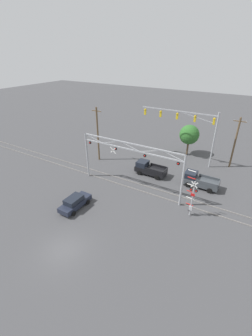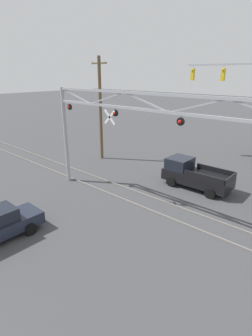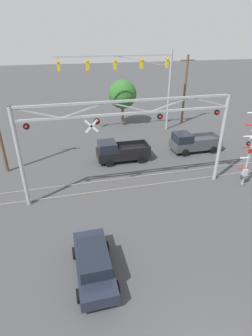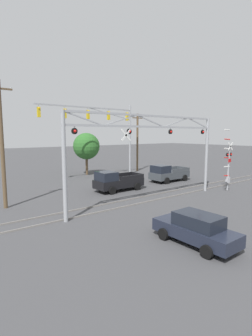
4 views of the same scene
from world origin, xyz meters
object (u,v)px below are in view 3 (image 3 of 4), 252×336
(crossing_gantry, at_px, (129,132))
(sedan_waiting, at_px, (94,263))
(traffic_signal_span, at_px, (140,75))
(pickup_truck_following, at_px, (193,142))
(background_tree_beyond_span, at_px, (122,94))
(crossing_signal_mast, at_px, (248,158))
(utility_pole_right, at_px, (185,89))
(pickup_truck_lead, at_px, (120,151))

(crossing_gantry, xyz_separation_m, sedan_waiting, (-3.52, -6.94, -3.86))
(traffic_signal_span, bearing_deg, pickup_truck_following, -62.67)
(traffic_signal_span, height_order, background_tree_beyond_span, traffic_signal_span)
(crossing_gantry, relative_size, sedan_waiting, 3.37)
(crossing_signal_mast, relative_size, utility_pole_right, 0.71)
(crossing_signal_mast, relative_size, pickup_truck_lead, 1.22)
(pickup_truck_lead, xyz_separation_m, pickup_truck_following, (7.40, 0.38, 0.00))
(crossing_signal_mast, height_order, pickup_truck_lead, crossing_signal_mast)
(crossing_signal_mast, xyz_separation_m, sedan_waiting, (-12.24, -5.66, -1.47))
(utility_pole_right, xyz_separation_m, background_tree_beyond_span, (-7.53, 1.37, -0.50))
(crossing_gantry, distance_m, sedan_waiting, 8.69)
(traffic_signal_span, relative_size, pickup_truck_following, 2.62)
(pickup_truck_lead, bearing_deg, background_tree_beyond_span, 75.32)
(crossing_gantry, bearing_deg, traffic_signal_span, 70.31)
(crossing_signal_mast, bearing_deg, sedan_waiting, -155.16)
(traffic_signal_span, height_order, utility_pole_right, traffic_signal_span)
(sedan_waiting, distance_m, background_tree_beyond_span, 23.61)
(sedan_waiting, bearing_deg, crossing_signal_mast, 24.84)
(pickup_truck_lead, relative_size, utility_pole_right, 0.58)
(pickup_truck_lead, xyz_separation_m, background_tree_beyond_span, (2.71, 10.34, 2.82))
(sedan_waiting, bearing_deg, pickup_truck_following, 47.51)
(traffic_signal_span, relative_size, sedan_waiting, 2.93)
(pickup_truck_following, distance_m, background_tree_beyond_span, 11.37)
(crossing_signal_mast, xyz_separation_m, utility_pole_right, (2.02, 15.40, 1.97))
(crossing_signal_mast, distance_m, pickup_truck_following, 6.98)
(pickup_truck_lead, distance_m, pickup_truck_following, 7.41)
(crossing_gantry, distance_m, crossing_signal_mast, 9.13)
(pickup_truck_lead, xyz_separation_m, utility_pole_right, (10.24, 8.97, 3.31))
(crossing_signal_mast, relative_size, background_tree_beyond_span, 1.06)
(pickup_truck_following, xyz_separation_m, sedan_waiting, (-11.42, -12.47, -0.13))
(utility_pole_right, bearing_deg, background_tree_beyond_span, 169.65)
(crossing_signal_mast, bearing_deg, background_tree_beyond_span, 108.17)
(crossing_gantry, height_order, sedan_waiting, crossing_gantry)
(background_tree_beyond_span, bearing_deg, traffic_signal_span, -69.59)
(traffic_signal_span, xyz_separation_m, sedan_waiting, (-7.92, -19.24, -5.64))
(pickup_truck_following, bearing_deg, sedan_waiting, -132.49)
(pickup_truck_lead, relative_size, pickup_truck_following, 0.99)
(traffic_signal_span, distance_m, pickup_truck_following, 9.41)
(crossing_signal_mast, height_order, pickup_truck_following, crossing_signal_mast)
(traffic_signal_span, xyz_separation_m, pickup_truck_following, (3.50, -6.77, -5.51))
(crossing_signal_mast, distance_m, sedan_waiting, 13.56)
(sedan_waiting, bearing_deg, background_tree_beyond_span, 73.30)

